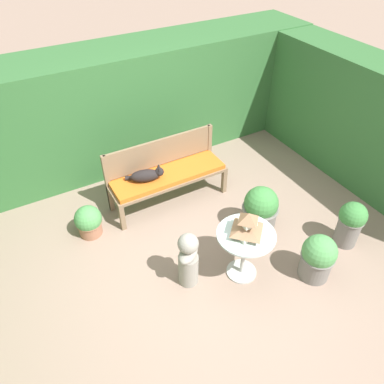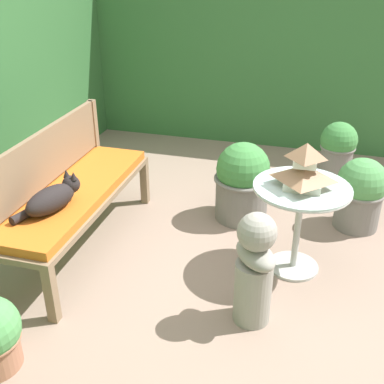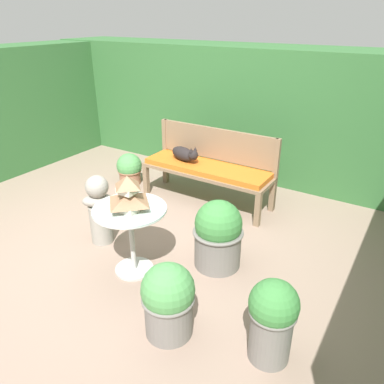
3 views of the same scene
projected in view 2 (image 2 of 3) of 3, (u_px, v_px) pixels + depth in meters
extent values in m
plane|color=gray|center=(239.00, 286.00, 3.14)|extent=(30.00, 30.00, 0.00)
cube|color=#336633|center=(269.00, 61.00, 5.24)|extent=(0.70, 3.68, 1.69)
cube|color=#7F664C|center=(51.00, 295.00, 2.77)|extent=(0.06, 0.06, 0.37)
cube|color=#7F664C|center=(145.00, 182.00, 4.07)|extent=(0.06, 0.06, 0.37)
cube|color=#7F664C|center=(99.00, 177.00, 4.17)|extent=(0.06, 0.06, 0.37)
cube|color=#7F664C|center=(77.00, 199.00, 3.37)|extent=(1.58, 0.48, 0.04)
cube|color=orange|center=(76.00, 192.00, 3.35)|extent=(1.52, 0.44, 0.06)
cube|color=#7F664C|center=(96.00, 150.00, 4.06)|extent=(0.06, 0.06, 0.87)
cube|color=#7F664C|center=(44.00, 158.00, 3.29)|extent=(1.52, 0.04, 0.38)
ellipsoid|color=black|center=(51.00, 200.00, 3.02)|extent=(0.41, 0.27, 0.16)
sphere|color=black|center=(71.00, 184.00, 3.14)|extent=(0.12, 0.12, 0.12)
cone|color=black|center=(66.00, 173.00, 3.12)|extent=(0.04, 0.04, 0.05)
cone|color=black|center=(73.00, 176.00, 3.09)|extent=(0.04, 0.04, 0.05)
cylinder|color=black|center=(25.00, 214.00, 2.96)|extent=(0.22, 0.12, 0.06)
cylinder|color=#B7B7B2|center=(293.00, 266.00, 3.31)|extent=(0.34, 0.34, 0.02)
cylinder|color=#B7B7B2|center=(297.00, 229.00, 3.17)|extent=(0.04, 0.04, 0.61)
cylinder|color=silver|center=(302.00, 187.00, 3.03)|extent=(0.62, 0.62, 0.01)
torus|color=#B7B7B2|center=(302.00, 189.00, 3.04)|extent=(0.62, 0.62, 0.02)
cube|color=silver|center=(303.00, 182.00, 3.02)|extent=(0.23, 0.23, 0.05)
pyramid|color=#936B4C|center=(304.00, 172.00, 2.98)|extent=(0.31, 0.31, 0.09)
cube|color=silver|center=(305.00, 162.00, 2.95)|extent=(0.14, 0.14, 0.05)
pyramid|color=#936B4C|center=(307.00, 151.00, 2.92)|extent=(0.19, 0.19, 0.10)
cylinder|color=gray|center=(253.00, 292.00, 2.78)|extent=(0.22, 0.22, 0.40)
ellipsoid|color=gray|center=(255.00, 255.00, 2.66)|extent=(0.35, 0.33, 0.12)
sphere|color=gray|center=(257.00, 232.00, 2.59)|extent=(0.22, 0.22, 0.22)
cylinder|color=slate|center=(242.00, 197.00, 3.85)|extent=(0.42, 0.42, 0.36)
torus|color=slate|center=(243.00, 179.00, 3.77)|extent=(0.45, 0.45, 0.03)
sphere|color=#3D7F3D|center=(243.00, 169.00, 3.73)|extent=(0.42, 0.42, 0.42)
cylinder|color=slate|center=(357.00, 208.00, 3.73)|extent=(0.34, 0.34, 0.32)
torus|color=slate|center=(360.00, 192.00, 3.66)|extent=(0.37, 0.37, 0.03)
sphere|color=#4C8E4C|center=(362.00, 182.00, 3.63)|extent=(0.38, 0.38, 0.38)
cylinder|color=slate|center=(335.00, 166.00, 4.34)|extent=(0.28, 0.28, 0.39)
torus|color=slate|center=(338.00, 147.00, 4.26)|extent=(0.31, 0.31, 0.03)
sphere|color=#3D7F3D|center=(339.00, 140.00, 4.23)|extent=(0.32, 0.32, 0.32)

